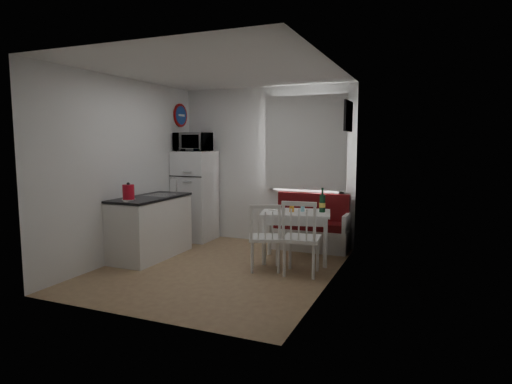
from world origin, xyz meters
TOP-DOWN VIEW (x-y plane):
  - floor at (0.00, 0.00)m, footprint 3.00×3.50m
  - ceiling at (0.00, 0.00)m, footprint 3.00×3.50m
  - wall_back at (0.00, 1.75)m, footprint 3.00×0.02m
  - wall_front at (0.00, -1.75)m, footprint 3.00×0.02m
  - wall_left at (-1.50, 0.00)m, footprint 0.02×3.50m
  - wall_right at (1.50, 0.00)m, footprint 0.02×3.50m
  - window at (0.70, 1.72)m, footprint 1.22×0.06m
  - curtain at (0.70, 1.65)m, footprint 1.35×0.02m
  - kitchen_counter at (-1.20, 0.16)m, footprint 0.62×1.32m
  - wall_sign at (-1.47, 1.45)m, footprint 0.03×0.40m
  - picture_frame at (1.48, 1.10)m, footprint 0.04×0.52m
  - bench at (0.85, 1.51)m, footprint 1.22×0.47m
  - dining_table at (0.84, 0.77)m, footprint 1.07×0.86m
  - chair_left at (0.59, 0.11)m, footprint 0.54×0.54m
  - chair_right at (1.09, 0.10)m, footprint 0.50×0.48m
  - fridge at (-1.18, 1.40)m, footprint 0.61×0.61m
  - microwave at (-1.18, 1.35)m, footprint 0.57×0.39m
  - kettle at (-1.15, -0.38)m, footprint 0.18×0.18m
  - wine_bottle at (1.19, 0.87)m, footprint 0.09×0.09m
  - drinking_glass_orange at (0.79, 0.72)m, footprint 0.07×0.07m
  - drinking_glass_blue at (0.92, 0.82)m, footprint 0.06×0.06m
  - plate at (0.54, 0.79)m, footprint 0.25×0.25m

SIDE VIEW (x-z plane):
  - floor at x=0.00m, z-range -0.01..0.01m
  - bench at x=0.85m, z-range -0.15..0.73m
  - kitchen_counter at x=-1.20m, z-range -0.12..1.04m
  - chair_left at x=0.59m, z-range 0.31..0.80m
  - chair_right at x=1.09m, z-range 0.34..0.86m
  - dining_table at x=0.84m, z-range 0.28..0.99m
  - plate at x=0.54m, z-range 0.71..0.73m
  - drinking_glass_blue at x=0.92m, z-range 0.71..0.81m
  - drinking_glass_orange at x=0.79m, z-range 0.71..0.82m
  - fridge at x=-1.18m, z-range 0.00..1.53m
  - wine_bottle at x=1.19m, z-range 0.71..1.06m
  - kettle at x=-1.15m, z-range 0.90..1.15m
  - wall_back at x=0.00m, z-range 0.00..2.60m
  - wall_front at x=0.00m, z-range 0.00..2.60m
  - wall_left at x=-1.50m, z-range 0.00..2.60m
  - wall_right at x=1.50m, z-range 0.00..2.60m
  - window at x=0.70m, z-range 0.89..2.36m
  - curtain at x=0.70m, z-range 0.93..2.42m
  - microwave at x=-1.18m, z-range 1.53..1.85m
  - picture_frame at x=1.48m, z-range 1.84..2.26m
  - wall_sign at x=-1.47m, z-range 1.95..2.35m
  - ceiling at x=0.00m, z-range 2.59..2.61m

